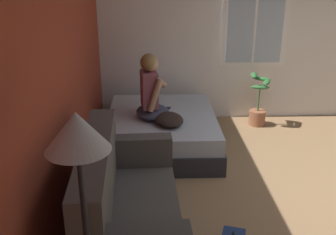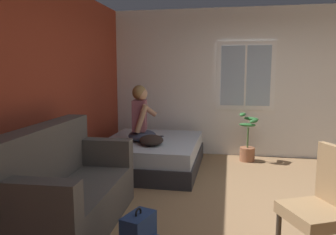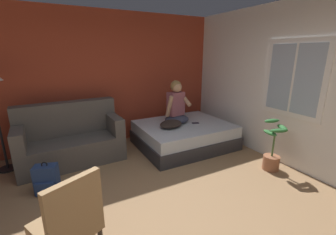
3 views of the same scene
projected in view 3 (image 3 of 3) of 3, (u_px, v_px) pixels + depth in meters
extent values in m
plane|color=#93704C|center=(167.00, 227.00, 2.52)|extent=(40.00, 40.00, 0.00)
cube|color=#993823|center=(101.00, 80.00, 4.63)|extent=(10.03, 0.16, 2.70)
cube|color=silver|center=(322.00, 90.00, 3.32)|extent=(0.16, 7.10, 2.70)
cube|color=white|center=(294.00, 79.00, 3.58)|extent=(0.02, 1.04, 1.24)
cube|color=#9EB2C6|center=(293.00, 79.00, 3.57)|extent=(0.01, 0.88, 1.08)
cube|color=white|center=(293.00, 79.00, 3.57)|extent=(0.01, 0.04, 1.08)
cube|color=#2D2D33|center=(184.00, 139.00, 4.72)|extent=(1.84, 1.52, 0.26)
cube|color=silver|center=(184.00, 129.00, 4.65)|extent=(1.79, 1.47, 0.22)
cube|color=#514C47|center=(73.00, 150.00, 3.98)|extent=(1.73, 0.87, 0.44)
cube|color=#514C47|center=(67.00, 118.00, 4.08)|extent=(1.71, 0.31, 0.60)
cube|color=#514C47|center=(18.00, 138.00, 3.50)|extent=(0.21, 0.81, 0.32)
cube|color=#514C47|center=(114.00, 123.00, 4.24)|extent=(0.21, 0.81, 0.32)
cylinder|color=#382D23|center=(77.00, 227.00, 2.26)|extent=(0.04, 0.04, 0.40)
cube|color=#9E7A51|center=(66.00, 227.00, 1.92)|extent=(0.61, 0.61, 0.10)
cube|color=#9E7A51|center=(75.00, 207.00, 1.73)|extent=(0.44, 0.25, 0.48)
ellipsoid|color=#383D51|center=(177.00, 119.00, 4.66)|extent=(0.58, 0.51, 0.16)
cube|color=#8C4C56|center=(176.00, 104.00, 4.60)|extent=(0.36, 0.25, 0.48)
cylinder|color=tan|center=(169.00, 106.00, 4.45)|extent=(0.11, 0.22, 0.44)
cylinder|color=tan|center=(185.00, 99.00, 4.61)|extent=(0.13, 0.38, 0.29)
sphere|color=tan|center=(177.00, 87.00, 4.49)|extent=(0.21, 0.21, 0.21)
ellipsoid|color=olive|center=(176.00, 86.00, 4.50)|extent=(0.26, 0.25, 0.23)
cube|color=navy|center=(47.00, 179.00, 3.12)|extent=(0.34, 0.26, 0.40)
cube|color=navy|center=(45.00, 189.00, 3.03)|extent=(0.24, 0.12, 0.18)
torus|color=black|center=(44.00, 165.00, 3.06)|extent=(0.09, 0.04, 0.09)
ellipsoid|color=#2D231E|center=(171.00, 124.00, 4.37)|extent=(0.57, 0.49, 0.14)
cube|color=black|center=(195.00, 123.00, 4.64)|extent=(0.16, 0.11, 0.01)
cylinder|color=black|center=(8.00, 169.00, 3.76)|extent=(0.28, 0.28, 0.03)
cylinder|color=#995B3D|center=(271.00, 163.00, 3.74)|extent=(0.26, 0.26, 0.24)
cylinder|color=#426033|center=(273.00, 146.00, 3.66)|extent=(0.03, 0.03, 0.36)
ellipsoid|color=#2D6B33|center=(270.00, 133.00, 3.57)|extent=(0.15, 0.29, 0.06)
ellipsoid|color=#2D6B33|center=(282.00, 127.00, 3.57)|extent=(0.22, 0.29, 0.06)
ellipsoid|color=#2D6B33|center=(272.00, 121.00, 3.64)|extent=(0.29, 0.15, 0.06)
ellipsoid|color=#2D6B33|center=(279.00, 131.00, 3.48)|extent=(0.30, 0.21, 0.06)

